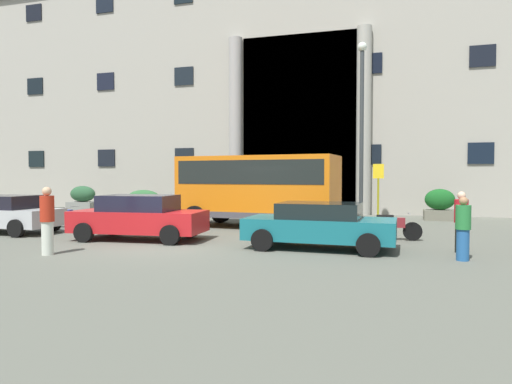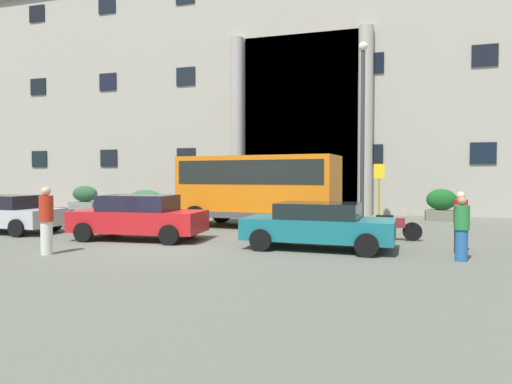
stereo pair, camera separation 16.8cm
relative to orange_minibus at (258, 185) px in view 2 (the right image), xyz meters
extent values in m
cube|color=#5A5C52|center=(-1.34, -5.50, -1.77)|extent=(80.00, 64.00, 0.12)
cube|color=#A19C90|center=(-1.34, 12.00, 5.64)|extent=(40.80, 9.00, 14.71)
cube|color=black|center=(0.19, 7.56, 3.30)|extent=(6.44, 0.12, 10.02)
cylinder|color=#9C9793|center=(-3.42, 7.25, 3.30)|extent=(0.78, 0.78, 10.02)
cylinder|color=#9F9D92|center=(3.80, 7.25, 3.30)|extent=(0.78, 0.78, 10.02)
cube|color=black|center=(-17.66, 7.46, 1.52)|extent=(1.22, 0.08, 1.08)
cube|color=black|center=(-12.22, 7.46, 1.52)|extent=(1.22, 0.08, 1.08)
cube|color=black|center=(-6.78, 7.46, 1.52)|extent=(1.22, 0.08, 1.08)
cube|color=black|center=(4.10, 7.46, 1.52)|extent=(1.22, 0.08, 1.08)
cube|color=black|center=(9.54, 7.46, 1.52)|extent=(1.22, 0.08, 1.08)
cube|color=black|center=(-17.66, 7.46, 6.38)|extent=(1.22, 0.08, 1.08)
cube|color=black|center=(-12.22, 7.46, 6.38)|extent=(1.22, 0.08, 1.08)
cube|color=black|center=(-6.78, 7.46, 6.38)|extent=(1.22, 0.08, 1.08)
cube|color=black|center=(4.10, 7.46, 6.38)|extent=(1.22, 0.08, 1.08)
cube|color=black|center=(9.54, 7.46, 6.38)|extent=(1.22, 0.08, 1.08)
cube|color=black|center=(-17.66, 7.46, 11.23)|extent=(1.22, 0.08, 1.08)
cube|color=black|center=(-12.22, 7.46, 11.23)|extent=(1.22, 0.08, 1.08)
cube|color=orange|center=(-0.01, 0.00, -0.04)|extent=(6.55, 2.89, 2.43)
cube|color=black|center=(-0.01, 0.00, 0.53)|extent=(6.17, 2.88, 0.92)
cube|color=black|center=(3.10, -0.28, 0.32)|extent=(0.24, 1.95, 1.15)
cube|color=#46444A|center=(-0.01, 0.00, -1.14)|extent=(6.55, 2.93, 0.24)
cylinder|color=black|center=(2.32, 0.96, -1.26)|extent=(0.92, 0.36, 0.90)
cylinder|color=black|center=(2.11, -1.36, -1.26)|extent=(0.92, 0.36, 0.90)
cylinder|color=black|center=(-2.12, 1.36, -1.26)|extent=(0.92, 0.36, 0.90)
cylinder|color=black|center=(-2.33, -0.96, -1.26)|extent=(0.92, 0.36, 0.90)
cylinder|color=#9B9816|center=(4.67, 1.83, -0.44)|extent=(0.08, 0.08, 2.54)
cube|color=yellow|center=(4.67, 1.80, 0.58)|extent=(0.44, 0.03, 0.60)
cube|color=#696758|center=(7.41, 5.18, -1.47)|extent=(1.41, 0.87, 0.49)
ellipsoid|color=#16541E|center=(7.41, 5.18, -0.73)|extent=(1.35, 0.78, 0.99)
cube|color=gray|center=(-11.97, 4.76, -1.42)|extent=(1.65, 0.95, 0.58)
ellipsoid|color=#264E2F|center=(-11.97, 4.76, -0.66)|extent=(1.59, 0.86, 0.93)
cube|color=slate|center=(-8.06, 4.88, -1.47)|extent=(2.03, 0.89, 0.48)
ellipsoid|color=#2C5E31|center=(-8.06, 4.88, -0.82)|extent=(1.95, 0.80, 0.84)
cube|color=#B1B3B6|center=(-8.47, -4.29, -1.13)|extent=(4.15, 1.76, 0.63)
cube|color=black|center=(-8.47, -4.29, -0.57)|extent=(2.24, 1.54, 0.48)
cylinder|color=black|center=(-7.06, -3.43, -1.40)|extent=(0.62, 0.20, 0.62)
cylinder|color=black|center=(-7.07, -5.16, -1.40)|extent=(0.62, 0.20, 0.62)
cube|color=red|center=(-2.76, -4.49, -1.10)|extent=(4.38, 2.07, 0.69)
cube|color=black|center=(-2.76, -4.49, -0.50)|extent=(2.41, 1.71, 0.51)
cylinder|color=black|center=(-1.38, -3.51, -1.40)|extent=(0.63, 0.25, 0.62)
cylinder|color=black|center=(-1.25, -5.26, -1.40)|extent=(0.63, 0.25, 0.62)
cylinder|color=black|center=(-4.27, -3.72, -1.40)|extent=(0.63, 0.25, 0.62)
cylinder|color=black|center=(-4.13, -5.48, -1.40)|extent=(0.63, 0.25, 0.62)
cube|color=#15636D|center=(3.17, -4.63, -1.14)|extent=(4.28, 2.02, 0.61)
cube|color=black|center=(3.17, -4.63, -0.61)|extent=(2.33, 1.72, 0.44)
cylinder|color=black|center=(4.64, -3.75, -1.40)|extent=(0.63, 0.22, 0.62)
cylinder|color=black|center=(4.57, -5.61, -1.40)|extent=(0.63, 0.22, 0.62)
cylinder|color=black|center=(1.78, -3.65, -1.40)|extent=(0.63, 0.22, 0.62)
cylinder|color=black|center=(1.71, -5.51, -1.40)|extent=(0.63, 0.22, 0.62)
cylinder|color=black|center=(-6.83, -2.36, -1.41)|extent=(0.60, 0.11, 0.60)
cylinder|color=black|center=(-8.27, -2.37, -1.41)|extent=(0.60, 0.13, 0.60)
cube|color=#2639A0|center=(-7.55, -2.37, -1.13)|extent=(0.92, 0.25, 0.32)
cube|color=black|center=(-7.73, -2.37, -0.95)|extent=(0.52, 0.20, 0.12)
cylinder|color=#A5A5A8|center=(-6.94, -2.36, -0.83)|extent=(0.04, 0.55, 0.03)
cylinder|color=black|center=(5.83, -2.21, -1.41)|extent=(0.61, 0.17, 0.60)
cylinder|color=black|center=(4.47, -2.37, -1.41)|extent=(0.61, 0.19, 0.60)
cube|color=maroon|center=(5.15, -2.29, -1.13)|extent=(0.90, 0.34, 0.32)
cube|color=black|center=(4.97, -2.31, -0.95)|extent=(0.54, 0.26, 0.12)
cylinder|color=#A5A5A8|center=(5.72, -2.22, -0.83)|extent=(0.10, 0.55, 0.03)
cylinder|color=#22548F|center=(6.83, -5.47, -1.32)|extent=(0.30, 0.30, 0.78)
cylinder|color=#247335|center=(6.83, -5.47, -0.64)|extent=(0.36, 0.36, 0.60)
sphere|color=#A2734E|center=(6.83, -5.47, -0.23)|extent=(0.21, 0.21, 0.21)
cylinder|color=black|center=(6.97, -4.20, -1.30)|extent=(0.30, 0.30, 0.82)
cylinder|color=red|center=(6.97, -4.20, -0.58)|extent=(0.36, 0.36, 0.63)
sphere|color=beige|center=(6.97, -4.20, -0.15)|extent=(0.22, 0.22, 0.22)
cylinder|color=beige|center=(-3.59, -7.67, -1.27)|extent=(0.30, 0.30, 0.89)
cylinder|color=#AA2715|center=(-3.59, -7.67, -0.48)|extent=(0.36, 0.36, 0.68)
sphere|color=tan|center=(-3.59, -7.67, -0.03)|extent=(0.24, 0.24, 0.24)
cylinder|color=#33383B|center=(3.93, 2.78, 2.05)|extent=(0.18, 0.18, 7.53)
sphere|color=white|center=(3.93, 2.78, 6.00)|extent=(0.40, 0.40, 0.40)
camera|label=1|loc=(5.01, -17.49, 0.38)|focal=31.58mm
camera|label=2|loc=(5.18, -17.44, 0.38)|focal=31.58mm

